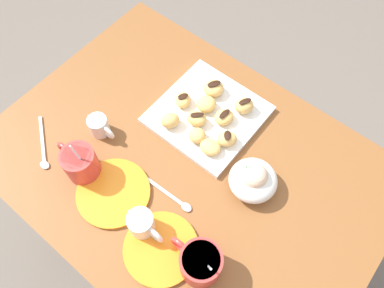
# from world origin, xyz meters

# --- Properties ---
(ground_plane) EXTENTS (8.00, 8.00, 0.00)m
(ground_plane) POSITION_xyz_m (0.00, 0.00, 0.00)
(ground_plane) COLOR #665B51
(dining_table) EXTENTS (0.99, 0.72, 0.72)m
(dining_table) POSITION_xyz_m (0.00, 0.00, 0.58)
(dining_table) COLOR brown
(dining_table) RESTS_ON ground_plane
(pastry_plate_square) EXTENTS (0.27, 0.27, 0.02)m
(pastry_plate_square) POSITION_xyz_m (0.05, -0.15, 0.73)
(pastry_plate_square) COLOR silver
(pastry_plate_square) RESTS_ON dining_table
(coffee_mug_red_left) EXTENTS (0.13, 0.09, 0.13)m
(coffee_mug_red_left) POSITION_xyz_m (-0.18, 0.18, 0.76)
(coffee_mug_red_left) COLOR red
(coffee_mug_red_left) RESTS_ON dining_table
(coffee_mug_red_right) EXTENTS (0.12, 0.08, 0.14)m
(coffee_mug_red_right) POSITION_xyz_m (0.19, 0.18, 0.77)
(coffee_mug_red_right) COLOR red
(coffee_mug_red_right) RESTS_ON dining_table
(cream_pitcher_white) EXTENTS (0.10, 0.06, 0.07)m
(cream_pitcher_white) POSITION_xyz_m (-0.03, 0.19, 0.76)
(cream_pitcher_white) COLOR silver
(cream_pitcher_white) RESTS_ON dining_table
(ice_cream_bowl) EXTENTS (0.12, 0.12, 0.09)m
(ice_cream_bowl) POSITION_xyz_m (-0.16, -0.05, 0.76)
(ice_cream_bowl) COLOR silver
(ice_cream_bowl) RESTS_ON dining_table
(chocolate_sauce_pitcher) EXTENTS (0.09, 0.05, 0.06)m
(chocolate_sauce_pitcher) POSITION_xyz_m (0.24, 0.07, 0.75)
(chocolate_sauce_pitcher) COLOR silver
(chocolate_sauce_pitcher) RESTS_ON dining_table
(saucer_orange_left) EXTENTS (0.18, 0.18, 0.01)m
(saucer_orange_left) POSITION_xyz_m (0.09, 0.18, 0.72)
(saucer_orange_left) COLOR orange
(saucer_orange_left) RESTS_ON dining_table
(saucer_orange_right) EXTENTS (0.17, 0.17, 0.01)m
(saucer_orange_right) POSITION_xyz_m (-0.09, 0.20, 0.72)
(saucer_orange_right) COLOR orange
(saucer_orange_right) RESTS_ON dining_table
(loose_spoon_near_saucer) EXTENTS (0.14, 0.10, 0.01)m
(loose_spoon_near_saucer) POSITION_xyz_m (0.32, 0.20, 0.72)
(loose_spoon_near_saucer) COLOR silver
(loose_spoon_near_saucer) RESTS_ON dining_table
(loose_spoon_by_plate) EXTENTS (0.16, 0.02, 0.01)m
(loose_spoon_by_plate) POSITION_xyz_m (-0.03, 0.09, 0.72)
(loose_spoon_by_plate) COLOR silver
(loose_spoon_by_plate) RESTS_ON dining_table
(beignet_0) EXTENTS (0.07, 0.07, 0.04)m
(beignet_0) POSITION_xyz_m (-0.02, -0.22, 0.75)
(beignet_0) COLOR #E5B260
(beignet_0) RESTS_ON pastry_plate_square
(chocolate_drizzle_0) EXTENTS (0.03, 0.04, 0.00)m
(chocolate_drizzle_0) POSITION_xyz_m (-0.02, -0.22, 0.77)
(chocolate_drizzle_0) COLOR black
(chocolate_drizzle_0) RESTS_ON beignet_0
(beignet_1) EXTENTS (0.07, 0.07, 0.03)m
(beignet_1) POSITION_xyz_m (0.12, -0.13, 0.75)
(beignet_1) COLOR #E5B260
(beignet_1) RESTS_ON pastry_plate_square
(chocolate_drizzle_1) EXTENTS (0.03, 0.03, 0.00)m
(chocolate_drizzle_1) POSITION_xyz_m (0.12, -0.13, 0.77)
(chocolate_drizzle_1) COLOR black
(chocolate_drizzle_1) RESTS_ON beignet_1
(beignet_2) EXTENTS (0.06, 0.07, 0.03)m
(beignet_2) POSITION_xyz_m (-0.00, -0.15, 0.75)
(beignet_2) COLOR #E5B260
(beignet_2) RESTS_ON pastry_plate_square
(chocolate_drizzle_2) EXTENTS (0.02, 0.04, 0.00)m
(chocolate_drizzle_2) POSITION_xyz_m (-0.00, -0.15, 0.77)
(chocolate_drizzle_2) COLOR black
(chocolate_drizzle_2) RESTS_ON beignet_2
(beignet_3) EXTENTS (0.08, 0.08, 0.04)m
(beignet_3) POSITION_xyz_m (0.08, -0.21, 0.75)
(beignet_3) COLOR #E5B260
(beignet_3) RESTS_ON pastry_plate_square
(chocolate_drizzle_3) EXTENTS (0.04, 0.04, 0.00)m
(chocolate_drizzle_3) POSITION_xyz_m (0.08, -0.21, 0.77)
(chocolate_drizzle_3) COLOR black
(chocolate_drizzle_3) RESTS_ON beignet_3
(beignet_4) EXTENTS (0.07, 0.07, 0.03)m
(beignet_4) POSITION_xyz_m (0.06, -0.16, 0.75)
(beignet_4) COLOR #E5B260
(beignet_4) RESTS_ON pastry_plate_square
(beignet_5) EXTENTS (0.06, 0.06, 0.03)m
(beignet_5) POSITION_xyz_m (-0.03, -0.06, 0.75)
(beignet_5) COLOR #E5B260
(beignet_5) RESTS_ON pastry_plate_square
(beignet_6) EXTENTS (0.06, 0.06, 0.03)m
(beignet_6) POSITION_xyz_m (0.05, -0.10, 0.75)
(beignet_6) COLOR #E5B260
(beignet_6) RESTS_ON pastry_plate_square
(chocolate_drizzle_6) EXTENTS (0.04, 0.04, 0.00)m
(chocolate_drizzle_6) POSITION_xyz_m (0.05, -0.10, 0.77)
(chocolate_drizzle_6) COLOR black
(chocolate_drizzle_6) RESTS_ON beignet_6
(beignet_7) EXTENTS (0.07, 0.07, 0.03)m
(beignet_7) POSITION_xyz_m (-0.05, -0.11, 0.75)
(beignet_7) COLOR #E5B260
(beignet_7) RESTS_ON pastry_plate_square
(chocolate_drizzle_7) EXTENTS (0.03, 0.03, 0.00)m
(chocolate_drizzle_7) POSITION_xyz_m (-0.05, -0.11, 0.77)
(chocolate_drizzle_7) COLOR black
(chocolate_drizzle_7) RESTS_ON beignet_7
(beignet_8) EXTENTS (0.06, 0.06, 0.04)m
(beignet_8) POSITION_xyz_m (0.10, -0.06, 0.75)
(beignet_8) COLOR #E5B260
(beignet_8) RESTS_ON pastry_plate_square
(beignet_9) EXTENTS (0.06, 0.06, 0.03)m
(beignet_9) POSITION_xyz_m (0.02, -0.07, 0.75)
(beignet_9) COLOR #E5B260
(beignet_9) RESTS_ON pastry_plate_square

